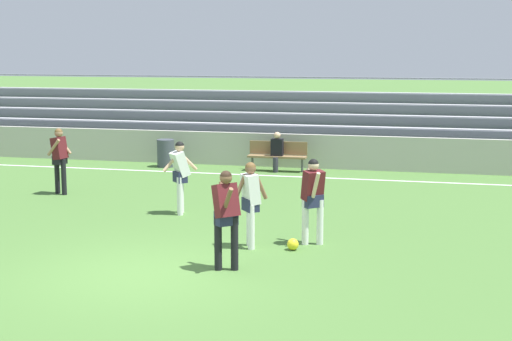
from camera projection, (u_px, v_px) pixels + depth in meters
name	position (u px, v px, depth m)	size (l,w,h in m)	color
ground_plane	(146.00, 274.00, 12.58)	(160.00, 160.00, 0.00)	#477033
field_line_sideline	(273.00, 176.00, 22.21)	(44.00, 0.12, 0.01)	white
sideline_wall	(285.00, 150.00, 23.78)	(48.00, 0.16, 1.06)	#BCB7AD
bleacher_stand	(201.00, 120.00, 27.23)	(27.43, 3.78, 2.68)	#B2B2B7
bench_centre_sideline	(278.00, 153.00, 23.04)	(1.80, 0.40, 0.90)	olive
trash_bin	(166.00, 153.00, 23.84)	(0.54, 0.54, 0.87)	#3D424C
spectator_seated	(277.00, 149.00, 22.90)	(0.36, 0.42, 1.21)	#2D2D38
player_white_on_ball	(251.00, 197.00, 14.10)	(0.62, 0.47, 1.63)	white
player_dark_challenging	(313.00, 194.00, 14.31)	(0.48, 0.61, 1.66)	white
player_white_dropping_back	(180.00, 171.00, 16.98)	(0.72, 0.54, 1.66)	white
player_dark_overlapping	(60.00, 155.00, 19.27)	(0.51, 0.51, 1.71)	black
player_dark_wide_left	(226.00, 211.00, 12.64)	(0.52, 0.67, 1.71)	black
soccer_ball	(293.00, 244.00, 14.04)	(0.22, 0.22, 0.22)	yellow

